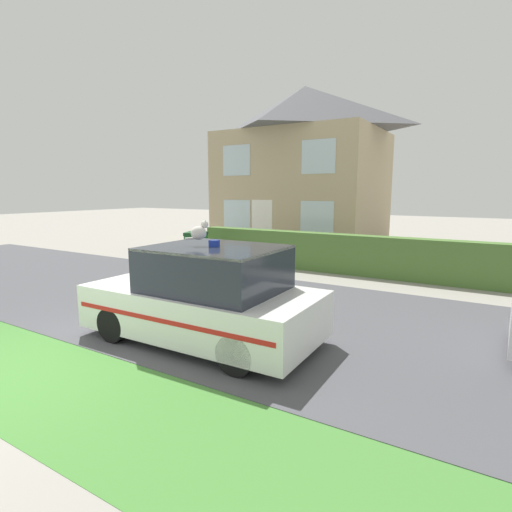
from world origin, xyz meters
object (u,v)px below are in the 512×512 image
cat (200,232)px  wheelie_bin (196,249)px  police_car (206,297)px  house_left (304,165)px

cat → wheelie_bin: 7.07m
police_car → cat: bearing=67.3°
house_left → wheelie_bin: (-0.50, -7.36, -3.11)m
police_car → wheelie_bin: police_car is taller
police_car → house_left: (-4.03, 12.58, 2.92)m
police_car → cat: cat is taller
wheelie_bin → house_left: bearing=63.6°
police_car → house_left: 13.53m
cat → wheelie_bin: cat is taller
police_car → wheelie_bin: bearing=-50.0°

